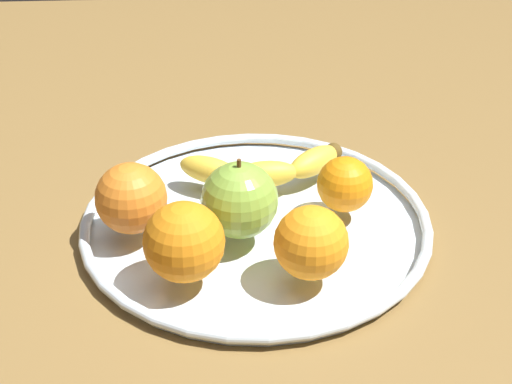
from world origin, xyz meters
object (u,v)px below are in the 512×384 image
at_px(orange_front_left, 345,184).
at_px(orange_back_right, 131,198).
at_px(banana, 266,168).
at_px(fruit_bowl, 256,222).
at_px(orange_front_right, 311,243).
at_px(apple, 239,200).
at_px(orange_back_left, 184,242).

xyz_separation_m(orange_front_left, orange_back_right, (-0.23, -0.02, 0.01)).
bearing_deg(banana, orange_back_right, -154.15).
bearing_deg(fruit_bowl, orange_back_right, -172.98).
height_order(fruit_bowl, orange_front_right, orange_front_right).
height_order(orange_front_left, orange_back_right, orange_back_right).
bearing_deg(orange_front_left, orange_front_right, -114.42).
distance_m(fruit_bowl, apple, 0.06).
bearing_deg(orange_back_right, fruit_bowl, 7.02).
xyz_separation_m(fruit_bowl, banana, (0.02, 0.07, 0.02)).
distance_m(apple, orange_front_right, 0.10).
relative_size(apple, orange_back_left, 1.12).
xyz_separation_m(orange_front_right, orange_back_right, (-0.18, 0.09, 0.00)).
bearing_deg(orange_front_right, orange_back_right, 154.16).
bearing_deg(apple, orange_front_right, -47.73).
xyz_separation_m(banana, orange_back_right, (-0.15, -0.09, 0.02)).
bearing_deg(orange_back_right, orange_front_left, 6.28).
relative_size(fruit_bowl, banana, 1.87).
bearing_deg(orange_front_right, fruit_bowl, 114.62).
height_order(banana, orange_back_right, orange_back_right).
bearing_deg(fruit_bowl, orange_front_left, 5.27).
height_order(fruit_bowl, orange_back_left, orange_back_left).
distance_m(fruit_bowl, orange_front_left, 0.10).
bearing_deg(orange_front_left, apple, -161.45).
bearing_deg(banana, orange_front_right, -85.67).
distance_m(fruit_bowl, orange_front_right, 0.12).
height_order(apple, orange_back_right, apple).
bearing_deg(apple, orange_front_left, 18.55).
height_order(banana, apple, apple).
height_order(apple, orange_front_right, apple).
height_order(fruit_bowl, banana, banana).
height_order(orange_front_right, orange_back_right, orange_back_right).
relative_size(orange_front_left, orange_back_right, 0.81).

